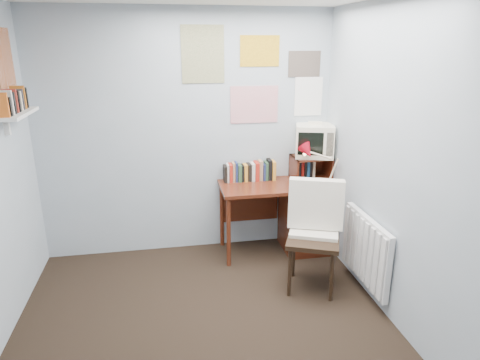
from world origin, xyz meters
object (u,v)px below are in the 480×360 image
object	(u,v)px
tv_riser	(311,168)
wall_shelf	(15,114)
radiator	(366,250)
desk_chair	(313,240)
desk_lamp	(336,169)
desk	(301,214)
crt_tv	(314,139)

from	to	relation	value
tv_riser	wall_shelf	bearing A→B (deg)	-169.68
tv_riser	radiator	bearing A→B (deg)	-80.72
desk_chair	desk_lamp	world-z (taller)	desk_lamp
desk_lamp	tv_riser	distance (m)	0.36
desk	desk_lamp	xyz separation A→B (m)	(0.27, -0.21, 0.55)
tv_riser	wall_shelf	size ratio (longest dim) A/B	0.65
desk_chair	desk_lamp	xyz separation A→B (m)	(0.42, 0.57, 0.47)
desk_chair	radiator	world-z (taller)	desk_chair
desk_lamp	radiator	distance (m)	0.90
desk	desk_lamp	distance (m)	0.65
desk	desk_chair	distance (m)	0.80
tv_riser	wall_shelf	world-z (taller)	wall_shelf
desk_lamp	radiator	size ratio (longest dim) A/B	0.49
desk_chair	crt_tv	world-z (taller)	crt_tv
tv_riser	crt_tv	world-z (taller)	crt_tv
desk_lamp	desk_chair	bearing A→B (deg)	-128.84
desk	desk_chair	world-z (taller)	desk_chair
desk_chair	wall_shelf	distance (m)	2.70
desk_chair	crt_tv	bearing A→B (deg)	94.70
crt_tv	desk_lamp	bearing A→B (deg)	-53.82
desk	crt_tv	world-z (taller)	crt_tv
desk	crt_tv	distance (m)	0.81
radiator	desk_chair	bearing A→B (deg)	161.92
desk_lamp	wall_shelf	world-z (taller)	wall_shelf
desk_chair	tv_riser	world-z (taller)	tv_riser
tv_riser	radiator	size ratio (longest dim) A/B	0.50
desk_lamp	tv_riser	size ratio (longest dim) A/B	0.98
desk	tv_riser	distance (m)	0.51
crt_tv	radiator	distance (m)	1.32
wall_shelf	desk	bearing A→B (deg)	8.40
radiator	tv_riser	bearing A→B (deg)	99.28
desk	tv_riser	size ratio (longest dim) A/B	3.00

